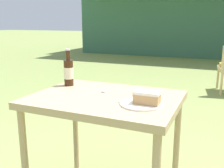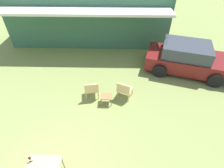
{
  "view_description": "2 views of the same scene",
  "coord_description": "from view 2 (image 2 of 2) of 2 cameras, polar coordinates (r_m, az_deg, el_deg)",
  "views": [
    {
      "loc": [
        0.62,
        -1.32,
        1.13
      ],
      "look_at": [
        0.0,
        0.1,
        0.77
      ],
      "focal_mm": 42.0,
      "sensor_mm": 36.0,
      "label": 1
    },
    {
      "loc": [
        1.76,
        -1.95,
        5.02
      ],
      "look_at": [
        1.63,
        3.02,
        0.9
      ],
      "focal_mm": 28.0,
      "sensor_mm": 36.0,
      "label": 2
    }
  ],
  "objects": [
    {
      "name": "garden_side_table",
      "position": [
        6.79,
        -1.83,
        -4.27
      ],
      "size": [
        0.43,
        0.37,
        0.37
      ],
      "color": "#996B42",
      "rests_on": "ground_plane"
    },
    {
      "name": "loose_bottle_cap",
      "position": [
        5.08,
        -21.93,
        -23.07
      ],
      "size": [
        0.03,
        0.03,
        0.01
      ],
      "color": "silver",
      "rests_on": "patio_table"
    },
    {
      "name": "wicker_chair_cushioned",
      "position": [
        7.01,
        -6.67,
        -1.42
      ],
      "size": [
        0.61,
        0.57,
        0.78
      ],
      "rotation": [
        0.0,
        0.0,
        3.3
      ],
      "color": "tan",
      "rests_on": "ground_plane"
    },
    {
      "name": "wicker_chair_plain",
      "position": [
        6.94,
        4.08,
        -1.67
      ],
      "size": [
        0.69,
        0.67,
        0.78
      ],
      "rotation": [
        0.0,
        0.0,
        2.71
      ],
      "color": "tan",
      "rests_on": "ground_plane"
    },
    {
      "name": "parked_car",
      "position": [
        9.12,
        23.33,
        7.71
      ],
      "size": [
        4.18,
        2.82,
        1.38
      ],
      "rotation": [
        0.0,
        0.0,
        -0.29
      ],
      "color": "maroon",
      "rests_on": "ground_plane"
    },
    {
      "name": "patio_table",
      "position": [
        5.11,
        -21.49,
        -24.29
      ],
      "size": [
        0.84,
        0.63,
        0.72
      ],
      "color": "tan",
      "rests_on": "ground_plane"
    },
    {
      "name": "cola_bottle_near",
      "position": [
        5.15,
        -25.15,
        -21.34
      ],
      "size": [
        0.06,
        0.06,
        0.25
      ],
      "color": "#381E0F",
      "rests_on": "patio_table"
    },
    {
      "name": "cabin_building",
      "position": [
        11.65,
        -7.01,
        21.44
      ],
      "size": [
        9.09,
        4.53,
        2.83
      ],
      "color": "#38664C",
      "rests_on": "ground_plane"
    }
  ]
}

